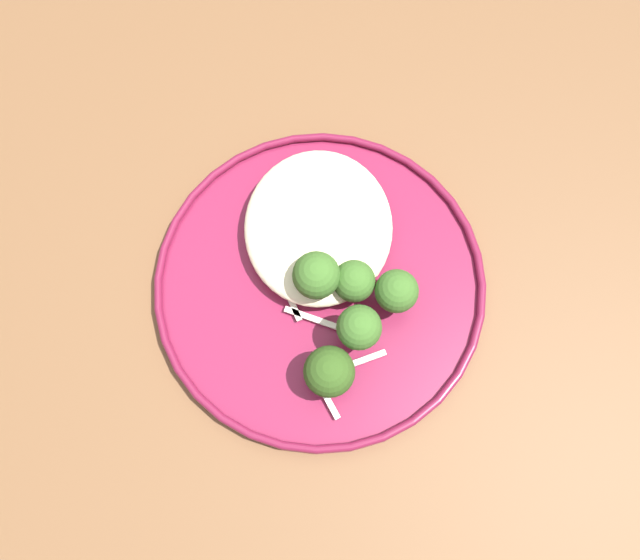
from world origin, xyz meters
name	(u,v)px	position (x,y,z in m)	size (l,w,h in m)	color
ground	(306,370)	(0.00, 0.00, 0.00)	(6.00, 6.00, 0.00)	#47423D
wooden_dining_table	(293,272)	(0.00, 0.00, 0.66)	(1.40, 1.00, 0.74)	brown
dinner_plate	(320,284)	(-0.04, -0.03, 0.75)	(0.29, 0.29, 0.02)	maroon
noodle_bed	(318,226)	(0.01, -0.03, 0.77)	(0.15, 0.13, 0.04)	beige
seared_scallop_center_golden	(317,223)	(0.01, -0.02, 0.76)	(0.03, 0.03, 0.02)	#E5C689
seared_scallop_tilted_round	(344,235)	(0.00, -0.05, 0.76)	(0.03, 0.03, 0.02)	beige
seared_scallop_large_seared	(329,172)	(0.06, -0.03, 0.76)	(0.02, 0.02, 0.01)	#E5C689
seared_scallop_on_noodles	(289,242)	(0.00, 0.00, 0.76)	(0.03, 0.03, 0.02)	beige
seared_scallop_half_hidden	(336,265)	(-0.02, -0.04, 0.76)	(0.03, 0.03, 0.02)	#E5C689
broccoli_floret_right_tilted	(354,281)	(-0.04, -0.06, 0.78)	(0.04, 0.04, 0.05)	#7A994C
broccoli_floret_left_leaning	(329,372)	(-0.12, -0.04, 0.78)	(0.04, 0.04, 0.05)	#89A356
broccoli_floret_tall_stalk	(316,276)	(-0.04, -0.03, 0.79)	(0.04, 0.04, 0.06)	#7A994C
broccoli_floret_near_rim	(396,292)	(-0.05, -0.09, 0.78)	(0.04, 0.04, 0.05)	#89A356
broccoli_floret_small_sprig	(359,328)	(-0.09, -0.06, 0.79)	(0.04, 0.04, 0.06)	#89A356
onion_sliver_short_strip	(312,318)	(-0.07, -0.02, 0.75)	(0.05, 0.01, 0.00)	silver
onion_sliver_pale_crescent	(324,392)	(-0.13, -0.03, 0.75)	(0.05, 0.01, 0.00)	silver
onion_sliver_curled_piece	(283,292)	(-0.05, 0.00, 0.75)	(0.06, 0.01, 0.00)	silver
onion_sliver_long_sliver	(365,359)	(-0.10, -0.07, 0.75)	(0.04, 0.01, 0.00)	silver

